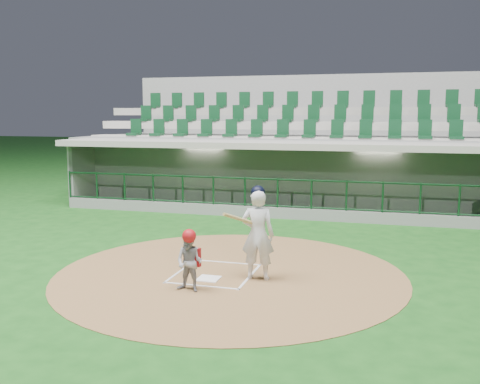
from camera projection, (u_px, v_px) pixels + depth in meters
The scene contains 8 objects.
ground at pixel (219, 270), 11.32m from camera, with size 120.00×120.00×0.00m, color #144915.
dirt_circle at pixel (230, 274), 11.05m from camera, with size 7.20×7.20×0.01m, color brown.
home_plate at pixel (209, 279), 10.65m from camera, with size 0.43×0.43×0.02m, color white.
batter_box_chalk at pixel (215, 273), 11.03m from camera, with size 1.55×1.80×0.01m.
dugout_structure at pixel (289, 181), 18.63m from camera, with size 16.40×3.70×3.00m.
seating_deck at pixel (303, 161), 21.50m from camera, with size 17.00×6.72×5.15m.
batter at pixel (258, 233), 10.54m from camera, with size 0.88×0.88×1.88m.
catcher at pixel (190, 260), 9.87m from camera, with size 0.58×0.48×1.18m.
Camera 1 is at (3.42, -10.43, 3.26)m, focal length 40.00 mm.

